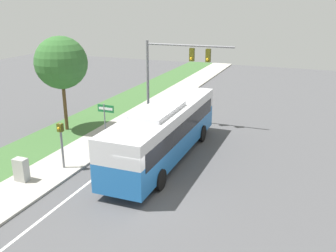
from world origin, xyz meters
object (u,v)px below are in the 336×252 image
Objects in this scene: pedestrian_signal at (61,138)px; utility_cabinet at (21,170)px; bus at (165,129)px; signal_gantry at (173,66)px; street_sign at (105,116)px.

pedestrian_signal reaches higher than utility_cabinet.
signal_gantry is (-1.89, 6.36, 2.56)m from bus.
signal_gantry is 12.92m from utility_cabinet.
signal_gantry reaches higher than bus.
signal_gantry reaches higher than pedestrian_signal.
utility_cabinet is (-5.58, -5.46, -1.11)m from bus.
street_sign reaches higher than pedestrian_signal.
bus is 4.39× the size of pedestrian_signal.
utility_cabinet is at bearing -135.63° from bus.
utility_cabinet is (-1.22, -6.30, -1.15)m from street_sign.
street_sign is 6.52m from utility_cabinet.
bus reaches higher than street_sign.
pedestrian_signal is at bearing 63.99° from utility_cabinet.
signal_gantry is 10.44m from pedestrian_signal.
street_sign is at bearing 169.08° from bus.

